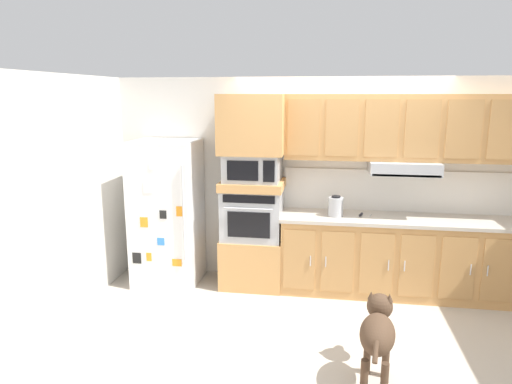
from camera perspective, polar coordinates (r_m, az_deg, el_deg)
name	(u,v)px	position (r m, az deg, el deg)	size (l,w,h in m)	color
ground_plane	(335,318)	(5.01, 9.89, -15.33)	(9.60, 9.60, 0.00)	#B2A899
back_kitchen_wall	(338,181)	(5.66, 10.20, 1.32)	(6.20, 0.12, 2.50)	silver
side_panel_left	(77,193)	(5.29, -21.50, -0.11)	(0.12, 7.10, 2.50)	silver
refrigerator	(167,213)	(5.65, -11.10, -2.58)	(0.76, 0.73, 1.76)	white
oven_base_cabinet	(253,260)	(5.63, -0.40, -8.59)	(0.74, 0.62, 0.60)	tan
built_in_oven	(253,213)	(5.45, -0.41, -2.68)	(0.70, 0.62, 0.60)	#A8AAAF
appliance_mid_shelf	(253,185)	(5.37, -0.41, 0.93)	(0.74, 0.62, 0.10)	tan
microwave	(253,167)	(5.33, -0.42, 3.14)	(0.64, 0.54, 0.32)	#A8AAAF
appliance_upper_cabinet	(253,124)	(5.28, -0.42, 8.52)	(0.74, 0.62, 0.68)	tan
lower_cabinet_run	(412,258)	(5.61, 18.94, -7.86)	(2.99, 0.63, 0.88)	tan
countertop_slab	(414,220)	(5.47, 19.27, -3.31)	(3.03, 0.64, 0.04)	#BCB2A3
backsplash_panel	(412,191)	(5.69, 18.96, 0.08)	(3.03, 0.02, 0.50)	silver
upper_cabinet_with_hood	(418,130)	(5.42, 19.69, 7.30)	(2.99, 0.48, 0.88)	tan
screwdriver	(362,215)	(5.39, 13.13, -2.79)	(0.15, 0.14, 0.03)	black
electric_kettle	(336,206)	(5.30, 9.97, -1.80)	(0.17, 0.17, 0.24)	#A8AAAF
dog	(378,331)	(3.90, 15.04, -16.44)	(0.34, 0.90, 0.67)	#473323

